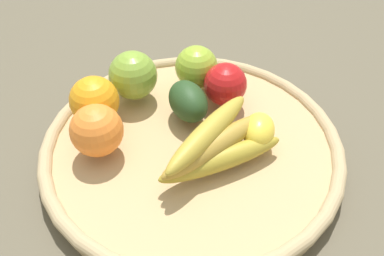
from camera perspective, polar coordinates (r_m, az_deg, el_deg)
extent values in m
plane|color=brown|center=(0.63, 0.00, -3.80)|extent=(2.40, 2.40, 0.00)
cylinder|color=tan|center=(0.62, 0.00, -2.95)|extent=(0.44, 0.44, 0.03)
torus|color=tan|center=(0.61, 0.00, -2.07)|extent=(0.45, 0.45, 0.02)
sphere|color=#90AF30|center=(0.68, 0.61, 8.51)|extent=(0.08, 0.08, 0.07)
ellipsoid|color=#A8902B|center=(0.55, 4.14, -4.32)|extent=(0.14, 0.16, 0.03)
ellipsoid|color=#AB8531|center=(0.55, 3.32, -2.37)|extent=(0.17, 0.13, 0.03)
ellipsoid|color=#B29732|center=(0.55, 2.27, -0.63)|extent=(0.18, 0.09, 0.03)
ellipsoid|color=yellow|center=(0.59, 9.26, -0.37)|extent=(0.06, 0.05, 0.05)
sphere|color=red|center=(0.65, 4.66, 6.08)|extent=(0.07, 0.07, 0.07)
sphere|color=olive|center=(0.66, -8.22, 7.29)|extent=(0.09, 0.09, 0.08)
sphere|color=orange|center=(0.63, -13.27, 4.01)|extent=(0.10, 0.10, 0.07)
sphere|color=orange|center=(0.58, -13.14, -0.33)|extent=(0.10, 0.10, 0.07)
ellipsoid|color=#23401E|center=(0.62, -0.56, 3.77)|extent=(0.10, 0.09, 0.06)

